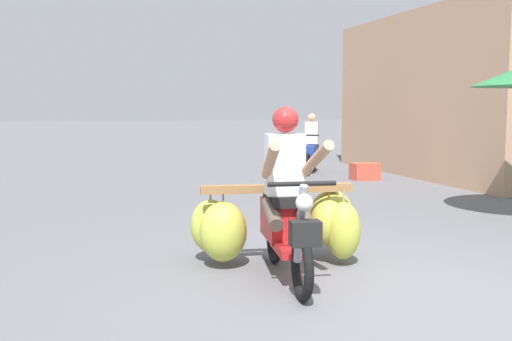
% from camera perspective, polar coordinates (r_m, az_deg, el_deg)
% --- Properties ---
extents(ground_plane, '(120.00, 120.00, 0.00)m').
position_cam_1_polar(ground_plane, '(5.23, 12.35, -11.55)').
color(ground_plane, slate).
extents(motorbike_main_loaded, '(1.76, 1.92, 1.58)m').
position_cam_1_polar(motorbike_main_loaded, '(5.81, 2.51, -4.56)').
color(motorbike_main_loaded, black).
rests_on(motorbike_main_loaded, ground).
extents(motorbike_distant_ahead_left, '(0.91, 1.45, 1.40)m').
position_cam_1_polar(motorbike_distant_ahead_left, '(14.10, 5.31, 2.06)').
color(motorbike_distant_ahead_left, black).
rests_on(motorbike_distant_ahead_left, ground).
extents(shopfront_building, '(4.22, 6.75, 3.65)m').
position_cam_1_polar(shopfront_building, '(14.93, 21.14, 6.73)').
color(shopfront_building, tan).
rests_on(shopfront_building, ground).
extents(produce_crate, '(0.56, 0.40, 0.36)m').
position_cam_1_polar(produce_crate, '(12.98, 10.35, -0.09)').
color(produce_crate, '#CC4C38').
rests_on(produce_crate, ground).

